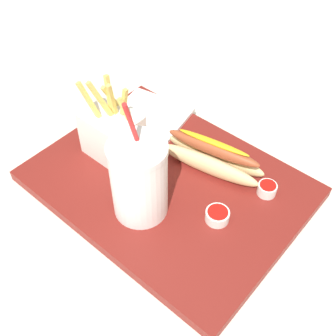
# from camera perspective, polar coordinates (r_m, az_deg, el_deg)

# --- Properties ---
(ground_plane) EXTENTS (2.40, 2.40, 0.02)m
(ground_plane) POSITION_cam_1_polar(r_m,az_deg,el_deg) (0.76, -0.00, -3.12)
(ground_plane) COLOR silver
(food_tray) EXTENTS (0.45, 0.34, 0.02)m
(food_tray) POSITION_cam_1_polar(r_m,az_deg,el_deg) (0.74, -0.00, -2.12)
(food_tray) COLOR maroon
(food_tray) RESTS_ON ground_plane
(soda_cup) EXTENTS (0.09, 0.09, 0.22)m
(soda_cup) POSITION_cam_1_polar(r_m,az_deg,el_deg) (0.64, -3.89, -1.54)
(soda_cup) COLOR white
(soda_cup) RESTS_ON food_tray
(fries_basket) EXTENTS (0.10, 0.08, 0.16)m
(fries_basket) POSITION_cam_1_polar(r_m,az_deg,el_deg) (0.75, -7.45, 4.60)
(fries_basket) COLOR white
(fries_basket) RESTS_ON food_tray
(hot_dog_1) EXTENTS (0.19, 0.08, 0.06)m
(hot_dog_1) POSITION_cam_1_polar(r_m,az_deg,el_deg) (0.74, 5.91, 1.48)
(hot_dog_1) COLOR #E5C689
(hot_dog_1) RESTS_ON food_tray
(ketchup_cup_1) EXTENTS (0.04, 0.04, 0.02)m
(ketchup_cup_1) POSITION_cam_1_polar(r_m,az_deg,el_deg) (0.68, 6.63, -6.29)
(ketchup_cup_1) COLOR white
(ketchup_cup_1) RESTS_ON food_tray
(ketchup_cup_2) EXTENTS (0.03, 0.03, 0.02)m
(ketchup_cup_2) POSITION_cam_1_polar(r_m,az_deg,el_deg) (0.72, 13.13, -2.70)
(ketchup_cup_2) COLOR white
(ketchup_cup_2) RESTS_ON food_tray
(napkin_stack) EXTENTS (0.16, 0.15, 0.01)m
(napkin_stack) POSITION_cam_1_polar(r_m,az_deg,el_deg) (0.85, -2.40, 7.06)
(napkin_stack) COLOR white
(napkin_stack) RESTS_ON food_tray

